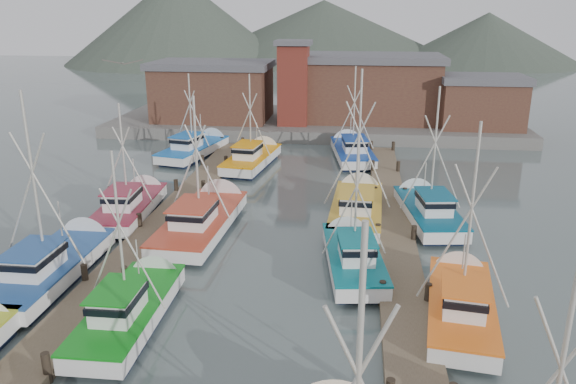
# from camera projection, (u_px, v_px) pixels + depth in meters

# --- Properties ---
(ground) EXTENTS (260.00, 260.00, 0.00)m
(ground) POSITION_uv_depth(u_px,v_px,m) (258.00, 278.00, 27.84)
(ground) COLOR #4D5C5B
(ground) RESTS_ON ground
(dock_left) EXTENTS (2.30, 46.00, 1.50)m
(dock_left) POSITION_uv_depth(u_px,v_px,m) (151.00, 236.00, 32.40)
(dock_left) COLOR brown
(dock_left) RESTS_ON ground
(dock_right) EXTENTS (2.30, 46.00, 1.50)m
(dock_right) POSITION_uv_depth(u_px,v_px,m) (396.00, 248.00, 30.77)
(dock_right) COLOR brown
(dock_right) RESTS_ON ground
(quay) EXTENTS (44.00, 16.00, 1.20)m
(quay) POSITION_uv_depth(u_px,v_px,m) (315.00, 123.00, 62.56)
(quay) COLOR slate
(quay) RESTS_ON ground
(shed_left) EXTENTS (12.72, 8.48, 6.20)m
(shed_left) POSITION_uv_depth(u_px,v_px,m) (213.00, 90.00, 60.79)
(shed_left) COLOR brown
(shed_left) RESTS_ON quay
(shed_center) EXTENTS (14.84, 9.54, 6.90)m
(shed_center) POSITION_uv_depth(u_px,v_px,m) (371.00, 87.00, 60.59)
(shed_center) COLOR brown
(shed_center) RESTS_ON quay
(shed_right) EXTENTS (8.48, 6.36, 5.20)m
(shed_right) POSITION_uv_depth(u_px,v_px,m) (481.00, 101.00, 56.75)
(shed_right) COLOR brown
(shed_right) RESTS_ON quay
(lookout_tower) EXTENTS (3.60, 3.60, 8.50)m
(lookout_tower) POSITION_uv_depth(u_px,v_px,m) (293.00, 82.00, 57.48)
(lookout_tower) COLOR maroon
(lookout_tower) RESTS_ON quay
(distant_hills) EXTENTS (175.00, 140.00, 42.00)m
(distant_hills) POSITION_uv_depth(u_px,v_px,m) (291.00, 61.00, 144.98)
(distant_hills) COLOR #444F42
(distant_hills) RESTS_ON ground
(boat_4) EXTENTS (3.32, 8.34, 8.29)m
(boat_4) POSITION_uv_depth(u_px,v_px,m) (133.00, 307.00, 23.78)
(boat_4) COLOR black
(boat_4) RESTS_ON ground
(boat_5) EXTENTS (3.60, 8.54, 7.95)m
(boat_5) POSITION_uv_depth(u_px,v_px,m) (352.00, 255.00, 28.79)
(boat_5) COLOR black
(boat_5) RESTS_ON ground
(boat_6) EXTENTS (4.17, 9.49, 10.19)m
(boat_6) POSITION_uv_depth(u_px,v_px,m) (55.00, 264.00, 27.70)
(boat_6) COLOR black
(boat_6) RESTS_ON ground
(boat_7) EXTENTS (3.73, 8.73, 9.37)m
(boat_7) POSITION_uv_depth(u_px,v_px,m) (460.00, 302.00, 24.18)
(boat_7) COLOR black
(boat_7) RESTS_ON ground
(boat_8) EXTENTS (3.80, 10.53, 9.17)m
(boat_8) POSITION_uv_depth(u_px,v_px,m) (204.00, 219.00, 33.75)
(boat_8) COLOR black
(boat_8) RESTS_ON ground
(boat_9) EXTENTS (4.13, 9.85, 10.29)m
(boat_9) POSITION_uv_depth(u_px,v_px,m) (357.00, 207.00, 35.81)
(boat_9) COLOR black
(boat_9) RESTS_ON ground
(boat_10) EXTENTS (3.38, 8.96, 8.09)m
(boat_10) POSITION_uv_depth(u_px,v_px,m) (132.00, 205.00, 36.09)
(boat_10) COLOR black
(boat_10) RESTS_ON ground
(boat_11) EXTENTS (3.94, 9.10, 9.22)m
(boat_11) POSITION_uv_depth(u_px,v_px,m) (427.00, 210.00, 35.29)
(boat_11) COLOR black
(boat_11) RESTS_ON ground
(boat_12) EXTENTS (3.94, 9.44, 8.56)m
(boat_12) POSITION_uv_depth(u_px,v_px,m) (254.00, 158.00, 47.61)
(boat_12) COLOR black
(boat_12) RESTS_ON ground
(boat_13) EXTENTS (4.28, 9.83, 9.00)m
(boat_13) POSITION_uv_depth(u_px,v_px,m) (351.00, 151.00, 49.97)
(boat_13) COLOR black
(boat_13) RESTS_ON ground
(boat_14) EXTENTS (4.75, 9.83, 8.26)m
(boat_14) POSITION_uv_depth(u_px,v_px,m) (196.00, 148.00, 50.89)
(boat_14) COLOR black
(boat_14) RESTS_ON ground
(gull_near) EXTENTS (1.54, 0.66, 0.24)m
(gull_near) POSITION_uv_depth(u_px,v_px,m) (123.00, 63.00, 20.85)
(gull_near) COLOR slate
(gull_near) RESTS_ON ground
(gull_far) EXTENTS (1.55, 0.65, 0.24)m
(gull_far) POSITION_uv_depth(u_px,v_px,m) (270.00, 131.00, 31.32)
(gull_far) COLOR slate
(gull_far) RESTS_ON ground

